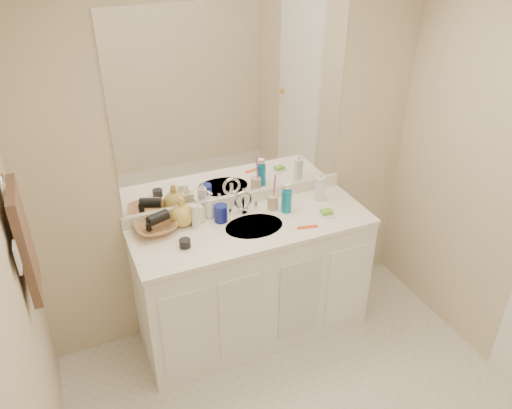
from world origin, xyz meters
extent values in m
cube|color=beige|center=(0.00, 1.30, 1.20)|extent=(2.60, 0.02, 2.40)
cube|color=beige|center=(-1.30, 0.00, 1.20)|extent=(0.02, 2.60, 2.40)
cube|color=white|center=(0.00, 1.02, 0.42)|extent=(1.50, 0.55, 0.85)
cube|color=white|center=(0.00, 1.02, 0.86)|extent=(1.52, 0.57, 0.03)
cube|color=white|center=(0.00, 1.29, 0.92)|extent=(1.52, 0.03, 0.08)
cylinder|color=silver|center=(0.00, 1.00, 0.87)|extent=(0.37, 0.37, 0.02)
cylinder|color=silver|center=(0.00, 1.18, 0.94)|extent=(0.02, 0.02, 0.11)
cube|color=white|center=(0.00, 1.29, 1.56)|extent=(1.48, 0.01, 1.20)
cylinder|color=navy|center=(-0.17, 1.14, 0.94)|extent=(0.10, 0.10, 0.11)
cylinder|color=tan|center=(0.19, 1.15, 0.93)|extent=(0.09, 0.09, 0.09)
cylinder|color=#F640B8|center=(0.20, 1.15, 1.03)|extent=(0.01, 0.04, 0.22)
cylinder|color=#0D7CA3|center=(0.26, 1.09, 0.96)|extent=(0.08, 0.08, 0.16)
cylinder|color=white|center=(0.53, 1.14, 0.96)|extent=(0.06, 0.06, 0.17)
cube|color=white|center=(0.48, 0.94, 0.89)|extent=(0.12, 0.12, 0.01)
cube|color=#74C12F|center=(0.48, 0.94, 0.90)|extent=(0.08, 0.06, 0.03)
cube|color=#E24D17|center=(0.30, 0.86, 0.88)|extent=(0.13, 0.05, 0.01)
cylinder|color=black|center=(-0.46, 0.96, 0.90)|extent=(0.08, 0.08, 0.05)
cylinder|color=white|center=(-0.33, 1.14, 0.96)|extent=(0.06, 0.06, 0.15)
imported|color=white|center=(-0.21, 1.21, 0.97)|extent=(0.09, 0.09, 0.18)
imported|color=#ECE9C0|center=(-0.31, 1.20, 0.97)|extent=(0.09, 0.09, 0.17)
imported|color=#D5BD53|center=(-0.40, 1.20, 0.98)|extent=(0.19, 0.19, 0.19)
imported|color=#A77143|center=(-0.57, 1.19, 0.91)|extent=(0.26, 0.26, 0.06)
cylinder|color=black|center=(-0.55, 1.19, 0.97)|extent=(0.15, 0.11, 0.07)
torus|color=silver|center=(-1.27, 0.77, 1.55)|extent=(0.01, 0.11, 0.11)
cube|color=#3D2B21|center=(-1.25, 0.77, 1.25)|extent=(0.04, 0.32, 0.55)
cube|color=silver|center=(-1.27, 0.57, 1.30)|extent=(0.01, 0.08, 0.13)
camera|label=1|loc=(-1.03, -1.39, 2.55)|focal=35.00mm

